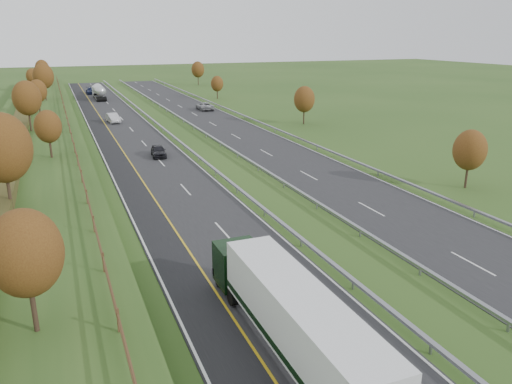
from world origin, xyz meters
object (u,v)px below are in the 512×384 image
box_lorry (289,315)px  car_oncoming (205,106)px  car_dark_near (158,151)px  road_tanker (99,91)px  car_small_far (91,91)px  car_silver_mid (113,118)px

box_lorry → car_oncoming: size_ratio=2.79×
car_dark_near → car_oncoming: 41.27m
road_tanker → car_dark_near: 64.45m
car_small_far → car_oncoming: bearing=-63.0°
road_tanker → car_silver_mid: (-0.98, -35.61, -1.02)m
box_lorry → road_tanker: (1.16, 108.30, -0.47)m
road_tanker → car_silver_mid: road_tanker is taller
car_silver_mid → car_oncoming: size_ratio=0.84×
car_dark_near → car_small_far: car_small_far is taller
car_dark_near → road_tanker: bearing=97.0°
car_silver_mid → car_oncoming: (19.45, 8.72, 0.01)m
car_small_far → car_oncoming: size_ratio=0.95×
road_tanker → car_dark_near: (1.33, -64.43, -1.08)m
box_lorry → road_tanker: 108.30m
box_lorry → car_dark_near: 43.96m
car_oncoming → car_dark_near: bearing=66.0°
road_tanker → car_silver_mid: bearing=-91.6°
box_lorry → car_small_far: box_lorry is taller
box_lorry → road_tanker: bearing=89.4°
car_small_far → car_oncoming: car_oncoming is taller
car_oncoming → box_lorry: bearing=77.0°
car_silver_mid → car_small_far: (-0.11, 47.77, -0.00)m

